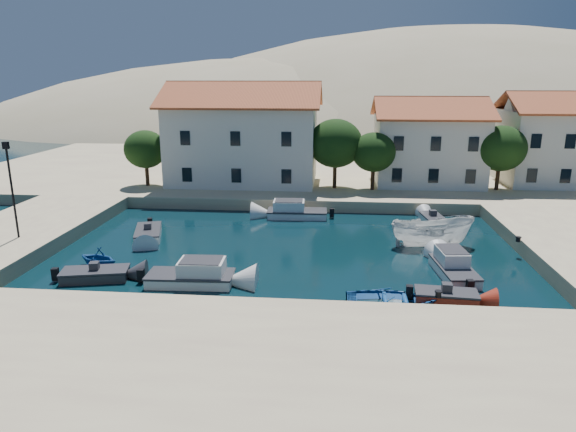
% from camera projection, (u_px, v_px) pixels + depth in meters
% --- Properties ---
extents(ground, '(400.00, 400.00, 0.00)m').
position_uv_depth(ground, '(269.00, 317.00, 24.53)').
color(ground, black).
rests_on(ground, ground).
extents(quay_south, '(52.00, 12.00, 1.00)m').
position_uv_depth(quay_south, '(248.00, 379.00, 18.63)').
color(quay_south, tan).
rests_on(quay_south, ground).
extents(quay_west, '(8.00, 20.00, 1.00)m').
position_uv_depth(quay_west, '(17.00, 235.00, 35.68)').
color(quay_west, tan).
rests_on(quay_west, ground).
extents(quay_north, '(80.00, 36.00, 1.00)m').
position_uv_depth(quay_north, '(326.00, 170.00, 60.76)').
color(quay_north, tan).
rests_on(quay_north, ground).
extents(hills, '(254.00, 176.00, 99.00)m').
position_uv_depth(hills, '(395.00, 201.00, 147.67)').
color(hills, tan).
rests_on(hills, ground).
extents(building_left, '(14.70, 9.45, 9.70)m').
position_uv_depth(building_left, '(244.00, 132.00, 50.43)').
color(building_left, white).
rests_on(building_left, quay_north).
extents(building_mid, '(10.50, 8.40, 8.30)m').
position_uv_depth(building_mid, '(428.00, 140.00, 50.00)').
color(building_mid, white).
rests_on(building_mid, quay_north).
extents(building_right, '(9.45, 8.40, 8.80)m').
position_uv_depth(building_right, '(552.00, 137.00, 49.84)').
color(building_right, white).
rests_on(building_right, quay_north).
extents(trees, '(37.30, 5.30, 6.45)m').
position_uv_depth(trees, '(352.00, 148.00, 47.35)').
color(trees, '#382314').
rests_on(trees, quay_north).
extents(lamppost, '(0.35, 0.25, 6.22)m').
position_uv_depth(lamppost, '(11.00, 181.00, 32.52)').
color(lamppost, black).
rests_on(lamppost, quay_west).
extents(bollards, '(29.36, 9.56, 0.30)m').
position_uv_depth(bollards, '(329.00, 268.00, 27.70)').
color(bollards, black).
rests_on(bollards, ground).
extents(motorboat_grey_sw, '(3.92, 2.38, 1.25)m').
position_uv_depth(motorboat_grey_sw, '(95.00, 275.00, 29.00)').
color(motorboat_grey_sw, '#2F2E33').
rests_on(motorboat_grey_sw, ground).
extents(cabin_cruiser_south, '(4.83, 2.20, 1.60)m').
position_uv_depth(cabin_cruiser_south, '(190.00, 276.00, 28.37)').
color(cabin_cruiser_south, silver).
rests_on(cabin_cruiser_south, ground).
extents(rowboat_south, '(4.53, 3.25, 0.93)m').
position_uv_depth(rowboat_south, '(391.00, 306.00, 25.71)').
color(rowboat_south, '#1C539A').
rests_on(rowboat_south, ground).
extents(motorboat_red_se, '(3.21, 1.63, 1.25)m').
position_uv_depth(motorboat_red_se, '(446.00, 297.00, 26.05)').
color(motorboat_red_se, maroon).
rests_on(motorboat_red_se, ground).
extents(cabin_cruiser_east, '(2.22, 4.58, 1.60)m').
position_uv_depth(cabin_cruiser_east, '(454.00, 268.00, 29.51)').
color(cabin_cruiser_east, silver).
rests_on(cabin_cruiser_east, ground).
extents(boat_east, '(5.98, 3.03, 2.20)m').
position_uv_depth(boat_east, '(431.00, 246.00, 34.91)').
color(boat_east, silver).
rests_on(boat_east, ground).
extents(motorboat_white_ne, '(1.83, 3.24, 1.25)m').
position_uv_depth(motorboat_white_ne, '(432.00, 219.00, 40.32)').
color(motorboat_white_ne, silver).
rests_on(motorboat_white_ne, ground).
extents(rowboat_west, '(3.29, 3.07, 1.41)m').
position_uv_depth(rowboat_west, '(99.00, 266.00, 31.13)').
color(rowboat_west, '#1C539A').
rests_on(rowboat_west, ground).
extents(motorboat_white_west, '(2.78, 4.26, 1.25)m').
position_uv_depth(motorboat_white_west, '(148.00, 233.00, 36.75)').
color(motorboat_white_west, silver).
rests_on(motorboat_white_west, ground).
extents(cabin_cruiser_north, '(4.91, 2.21, 1.60)m').
position_uv_depth(cabin_cruiser_north, '(297.00, 212.00, 41.91)').
color(cabin_cruiser_north, silver).
rests_on(cabin_cruiser_north, ground).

